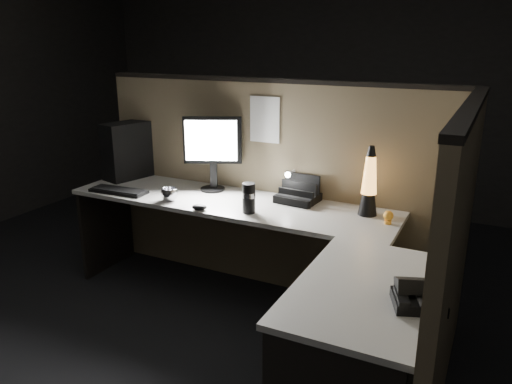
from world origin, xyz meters
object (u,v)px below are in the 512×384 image
at_px(lava_lamp, 369,187).
at_px(desk_phone, 418,295).
at_px(keyboard, 119,191).
at_px(pc_tower, 130,150).
at_px(monitor, 212,146).

height_order(lava_lamp, desk_phone, lava_lamp).
relative_size(keyboard, desk_phone, 1.70).
xyz_separation_m(pc_tower, lava_lamp, (1.91, -0.04, -0.04)).
bearing_deg(monitor, pc_tower, 155.17).
bearing_deg(lava_lamp, desk_phone, -65.05).
bearing_deg(pc_tower, desk_phone, -9.10).
bearing_deg(desk_phone, keyboard, 142.10).
relative_size(monitor, lava_lamp, 1.21).
xyz_separation_m(monitor, desk_phone, (1.61, -1.04, -0.28)).
bearing_deg(lava_lamp, monitor, 178.14).
xyz_separation_m(lava_lamp, desk_phone, (0.47, -1.01, -0.14)).
height_order(monitor, desk_phone, monitor).
relative_size(pc_tower, monitor, 0.82).
bearing_deg(keyboard, monitor, 29.16).
xyz_separation_m(keyboard, lava_lamp, (1.72, 0.33, 0.17)).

